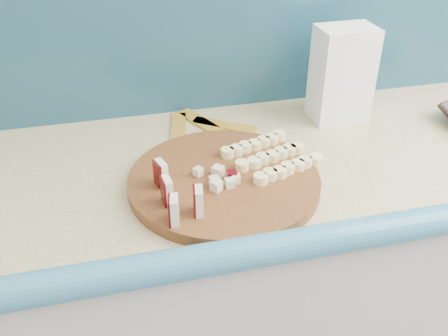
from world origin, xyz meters
TOP-DOWN VIEW (x-y plane):
  - kitchen_counter at (0.10, 1.50)m, footprint 2.20×0.63m
  - backsplash at (0.10, 1.79)m, footprint 2.20×0.02m
  - cutting_board at (0.27, 1.41)m, footprint 0.50×0.50m
  - apple_wedges at (0.15, 1.33)m, footprint 0.08×0.16m
  - apple_chunks at (0.24, 1.40)m, footprint 0.05×0.07m
  - banana_slices at (0.38, 1.45)m, footprint 0.20×0.19m
  - flour_bag at (0.63, 1.65)m, footprint 0.14×0.10m
  - banana_peel at (0.27, 1.68)m, footprint 0.23×0.19m

SIDE VIEW (x-z plane):
  - kitchen_counter at x=0.10m, z-range 0.00..0.91m
  - banana_peel at x=0.27m, z-range 0.91..0.92m
  - cutting_board at x=0.27m, z-range 0.91..0.93m
  - banana_slices at x=0.38m, z-range 0.93..0.95m
  - apple_chunks at x=0.24m, z-range 0.93..0.95m
  - apple_wedges at x=0.15m, z-range 0.93..0.99m
  - flour_bag at x=0.63m, z-range 0.91..1.15m
  - backsplash at x=0.10m, z-range 0.91..1.41m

